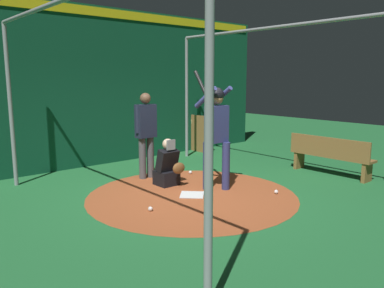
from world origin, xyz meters
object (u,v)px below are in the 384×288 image
Objects in this scene: home_plate at (192,195)px; bench at (330,155)px; catcher at (168,167)px; baseball_0 at (150,209)px; batter at (216,127)px; bat_rack at (195,134)px; umpire at (146,131)px; baseball_2 at (190,172)px; baseball_1 at (276,192)px.

home_plate is 0.23× the size of bench.
baseball_0 is (1.04, -1.14, -0.32)m from catcher.
batter is at bearing 32.61° from catcher.
batter reaches higher than bat_rack.
umpire reaches higher than bench.
baseball_0 and baseball_2 have the same top height.
umpire reaches higher than home_plate.
baseball_0 is at bearing -98.05° from bench.
bench is at bearing 47.96° from baseball_2.
catcher is 12.70× the size of baseball_2.
umpire is 2.35m from baseball_0.
batter is at bearing 97.52° from baseball_0.
home_plate is 1.88m from umpire.
baseball_0 is (1.80, -1.15, -0.98)m from umpire.
catcher is at bearing -49.45° from bat_rack.
bench is (0.83, 2.65, -0.75)m from batter.
baseball_1 is at bearing -86.56° from bench.
baseball_1 is (0.73, 2.29, 0.00)m from baseball_0.
umpire is at bearing -112.06° from baseball_2.
bat_rack reaches higher than baseball_1.
bat_rack is at bearing -175.30° from bench.
batter is 1.72m from baseball_2.
batter is 2.88m from bench.
batter is at bearing 18.16° from umpire.
umpire is 4.02m from bench.
batter is at bearing 90.66° from home_plate.
baseball_1 is at bearing 72.28° from baseball_0.
umpire reaches higher than baseball_0.
catcher is at bearing -66.85° from baseball_2.
catcher is (-0.83, 0.08, 0.35)m from home_plate.
home_plate is at bearing -3.09° from umpire.
baseball_1 is 1.00× the size of baseball_2.
umpire is 2.95m from baseball_1.
baseball_1 is at bearing 33.42° from batter.
bat_rack reaches higher than home_plate.
home_plate is 1.33m from batter.
catcher reaches higher than baseball_2.
home_plate is 0.36× the size of bat_rack.
catcher is (-0.82, -0.52, -0.83)m from batter.
umpire is (-1.59, 0.09, 1.01)m from home_plate.
baseball_1 and baseball_2 have the same top height.
baseball_1 is (1.77, 1.15, -0.32)m from catcher.
umpire is at bearing 147.51° from baseball_0.
baseball_2 is at bearing -132.04° from bench.
baseball_1 is (2.53, 1.15, -0.98)m from umpire.
batter reaches higher than baseball_0.
baseball_0 is (0.22, -1.66, -1.16)m from batter.
catcher is 1.00m from umpire.
baseball_2 is (-1.21, 0.39, -1.16)m from batter.
batter is at bearing -35.49° from bat_rack.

